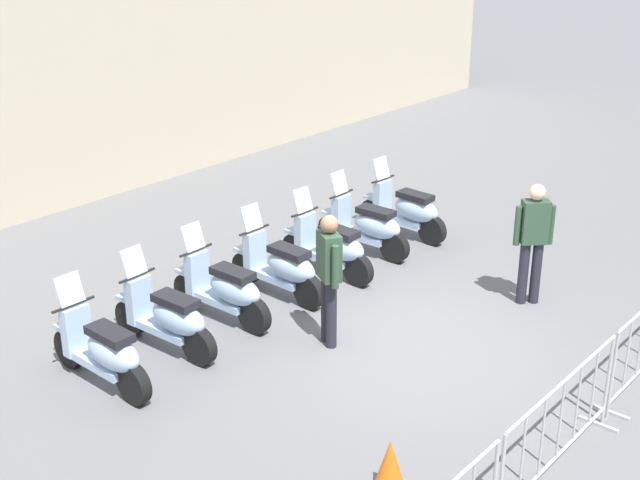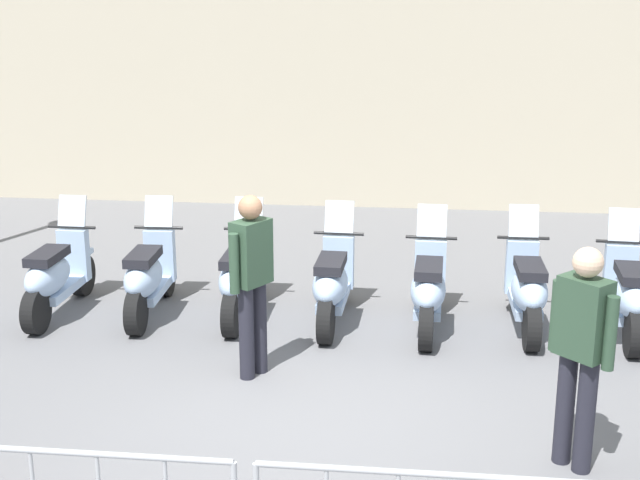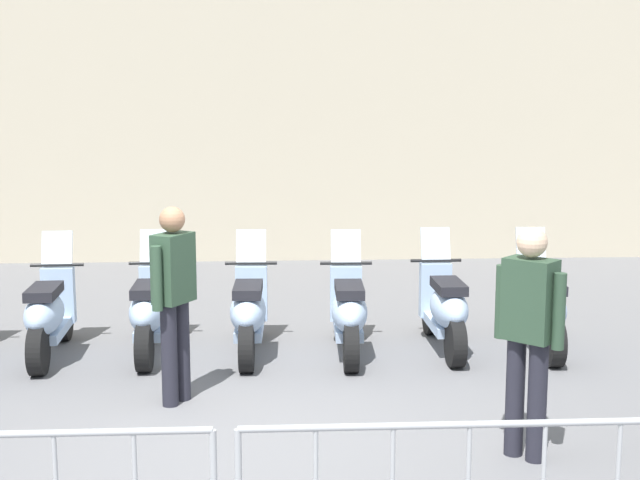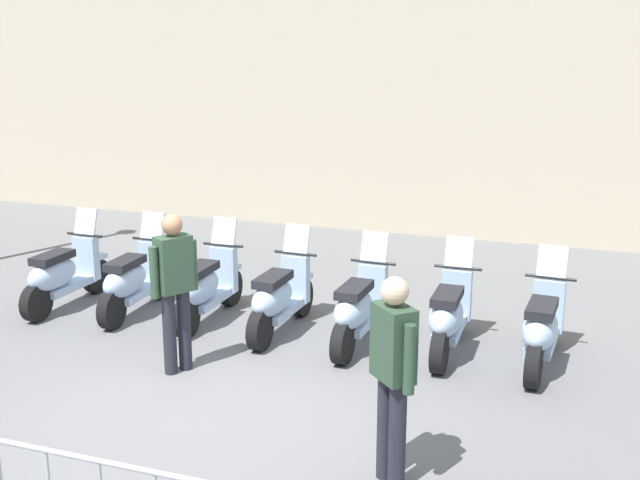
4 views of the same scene
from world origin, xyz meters
TOP-DOWN VIEW (x-y plane):
  - ground_plane at (0.00, 0.00)m, footprint 120.00×120.00m
  - motorcycle_1 at (-1.66, 2.55)m, footprint 0.60×1.72m
  - motorcycle_2 at (-0.64, 2.44)m, footprint 0.62×1.72m
  - motorcycle_3 at (0.35, 2.21)m, footprint 0.67×1.72m
  - motorcycle_4 at (1.35, 1.99)m, footprint 0.67×1.71m
  - motorcycle_5 at (2.38, 1.94)m, footprint 0.62×1.72m
  - motorcycle_6 at (3.37, 1.73)m, footprint 0.69×1.71m
  - officer_near_row_end at (-0.46, 0.94)m, footprint 0.40×0.44m
  - officer_mid_plaza at (1.99, -0.82)m, footprint 0.39×0.46m

SIDE VIEW (x-z plane):
  - ground_plane at x=0.00m, z-range 0.00..0.00m
  - motorcycle_1 at x=-1.66m, z-range -0.16..1.07m
  - motorcycle_2 at x=-0.64m, z-range -0.16..1.07m
  - motorcycle_3 at x=0.35m, z-range -0.16..1.07m
  - motorcycle_4 at x=1.35m, z-range -0.16..1.07m
  - motorcycle_5 at x=2.38m, z-range -0.16..1.07m
  - motorcycle_6 at x=3.37m, z-range -0.16..1.07m
  - officer_near_row_end at x=-0.46m, z-range 0.12..1.85m
  - officer_mid_plaza at x=1.99m, z-range 0.12..1.85m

